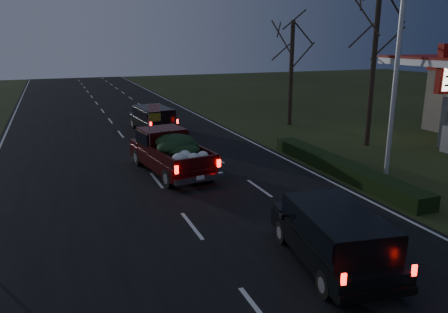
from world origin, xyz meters
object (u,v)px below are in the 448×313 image
object	(u,v)px
light_pole	(399,47)
pickup_truck	(170,150)
lead_suv	(153,117)
rear_suv	(335,232)

from	to	relation	value
light_pole	pickup_truck	bearing A→B (deg)	155.23
lead_suv	rear_suv	size ratio (longest dim) A/B	1.00
pickup_truck	lead_suv	size ratio (longest dim) A/B	1.18
light_pole	rear_suv	xyz separation A→B (m)	(-6.81, -5.79, -4.51)
light_pole	rear_suv	bearing A→B (deg)	-139.63
pickup_truck	lead_suv	world-z (taller)	pickup_truck
lead_suv	rear_suv	xyz separation A→B (m)	(0.57, -18.89, -0.02)
light_pole	rear_suv	size ratio (longest dim) A/B	1.96
lead_suv	rear_suv	distance (m)	18.90
pickup_truck	lead_suv	bearing A→B (deg)	73.87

